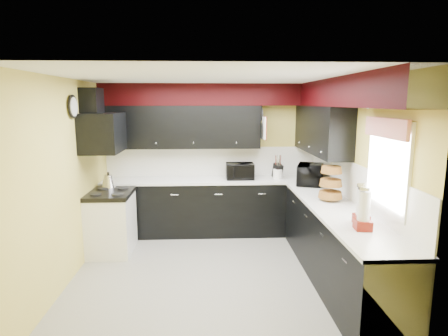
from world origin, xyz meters
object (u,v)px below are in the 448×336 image
toaster_oven (240,171)px  knife_block (278,171)px  microwave (310,174)px  utensil_crock (278,174)px  kettle (109,181)px

toaster_oven → knife_block: 0.63m
microwave → utensil_crock: microwave is taller
knife_block → kettle: knife_block is taller
microwave → kettle: size_ratio=2.61×
microwave → kettle: microwave is taller
toaster_oven → kettle: bearing=-168.8°
toaster_oven → microwave: (1.06, -0.45, 0.02)m
knife_block → utensil_crock: bearing=-108.0°
toaster_oven → utensil_crock: 0.64m
utensil_crock → kettle: kettle is taller
toaster_oven → microwave: 1.15m
knife_block → kettle: (-2.69, -0.45, -0.05)m
toaster_oven → utensil_crock: size_ratio=2.73×
utensil_crock → kettle: bearing=-171.0°
kettle → knife_block: bearing=9.6°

